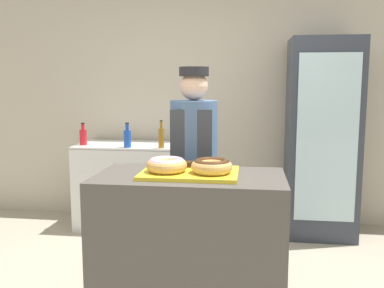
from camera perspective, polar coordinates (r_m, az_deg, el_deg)
wall_back at (r=4.72m, az=3.36°, el=6.02°), size 8.00×0.06×2.70m
display_counter at (r=2.80m, az=-0.29°, el=-13.75°), size 1.17×0.63×0.96m
serving_tray at (r=2.66m, az=-0.29°, el=-3.89°), size 0.59×0.44×0.02m
donut_light_glaze at (r=2.63m, az=-3.41°, el=-2.72°), size 0.25×0.25×0.09m
donut_chocolate_glaze at (r=2.59m, az=2.64°, el=-2.88°), size 0.25×0.25×0.09m
brownie_back_left at (r=2.80m, az=-0.94°, el=-2.67°), size 0.09×0.09×0.03m
brownie_back_right at (r=2.79m, az=1.23°, el=-2.72°), size 0.09×0.09×0.03m
baker_person at (r=3.33m, az=0.24°, el=-3.20°), size 0.36×0.36×1.64m
beverage_fridge at (r=4.41m, az=16.91°, el=0.66°), size 0.67×0.59×1.95m
chest_freezer at (r=4.63m, az=-8.29°, el=-5.38°), size 1.06×0.63×0.89m
bottle_amber at (r=4.22m, az=-4.12°, el=0.90°), size 0.06×0.06×0.27m
bottle_blue at (r=4.30m, az=-8.61°, el=0.82°), size 0.07×0.07×0.25m
bottle_red at (r=4.57m, az=-14.31°, el=1.00°), size 0.07×0.07×0.23m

